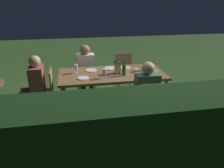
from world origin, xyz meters
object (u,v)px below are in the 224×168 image
Objects in this scene: person_in_cream at (86,69)px; green_bottle_on_table at (124,70)px; chair_head_far at (46,90)px; wine_glass_d at (104,72)px; person_in_rust at (34,83)px; chair_side_left_b at (86,73)px; dining_table at (112,76)px; person_in_green at (145,90)px; chair_side_right_a at (149,104)px; bowl_bread at (155,72)px; wine_glass_c at (76,67)px; plate_c at (91,70)px; plate_b at (83,78)px; bowl_olives at (137,70)px; plate_d at (111,68)px; lantern_centerpiece at (117,66)px; plate_a at (125,68)px; wine_glass_b at (149,72)px; chair_side_left_a at (124,71)px; wine_glass_a at (148,65)px.

green_bottle_on_table is at bearing 127.52° from person_in_cream.
wine_glass_d reaches higher than chair_head_far.
person_in_rust is 1.32× the size of chair_side_left_b.
person_in_green is at bearing 123.73° from dining_table.
bowl_bread is at bearing -116.35° from chair_side_right_a.
person_in_rust reaches higher than dining_table.
plate_c is at bearing -164.36° from wine_glass_c.
green_bottle_on_table is 0.69m from plate_c.
wine_glass_d reaches higher than plate_b.
wine_glass_d reaches higher than bowl_olives.
plate_d is at bearing -29.72° from bowl_bread.
plate_a is at bearing -127.74° from lantern_centerpiece.
wine_glass_b is (-0.60, 0.38, 0.17)m from dining_table.
chair_side_right_a is at bearing 96.59° from plate_a.
chair_side_left_b is (0.90, -1.54, -0.15)m from person_in_green.
chair_side_left_a is at bearing -155.34° from person_in_rust.
chair_head_far is 3.00× the size of green_bottle_on_table.
plate_c is (0.20, -0.46, -0.11)m from wine_glass_d.
chair_head_far is (1.69, -0.67, -0.15)m from person_in_green.
wine_glass_d is (0.28, 0.22, -0.03)m from lantern_centerpiece.
chair_side_left_b is at bearing -95.91° from plate_b.
chair_head_far is at bearing 14.11° from plate_c.
green_bottle_on_table reaches higher than lantern_centerpiece.
person_in_cream is 1.17m from bowl_olives.
person_in_green is at bearing 123.73° from person_in_cream.
dining_table is 11.77× the size of wine_glass_d.
plate_b is at bearing -33.79° from chair_side_right_a.
wine_glass_c reaches higher than plate_b.
plate_d is (0.42, -0.95, 0.11)m from person_in_green.
plate_b is at bearing -25.39° from person_in_green.
wine_glass_d is at bearing 167.10° from chair_head_far.
person_in_rust is at bearing 41.15° from chair_side_left_b.
plate_d is 1.78× the size of bowl_olives.
wine_glass_c is (1.26, -0.52, 0.00)m from wine_glass_b.
green_bottle_on_table is (0.26, -0.70, 0.37)m from chair_side_right_a.
wine_glass_a is at bearing 174.14° from wine_glass_c.
wine_glass_c is at bearing 7.24° from plate_a.
chair_side_right_a is 0.25m from person_in_green.
person_in_green is at bearing 69.48° from wine_glass_a.
person_in_cream is at bearing -45.09° from wine_glass_b.
lantern_centerpiece is (-1.53, 0.03, 0.25)m from person_in_rust.
dining_table is 1.73× the size of person_in_rust.
plate_d is (-0.48, 0.59, 0.27)m from chair_side_left_b.
lantern_centerpiece is at bearing 127.80° from person_in_cream.
lantern_centerpiece reaches higher than plate_d.
chair_side_right_a is 0.97m from wine_glass_a.
chair_side_left_a is 1.04m from lantern_centerpiece.
green_bottle_on_table is (0.26, 1.03, 0.37)m from chair_side_left_a.
bowl_bread is (-0.31, 0.16, -0.00)m from bowl_olives.
chair_side_right_a is (-0.45, 0.87, -0.21)m from dining_table.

